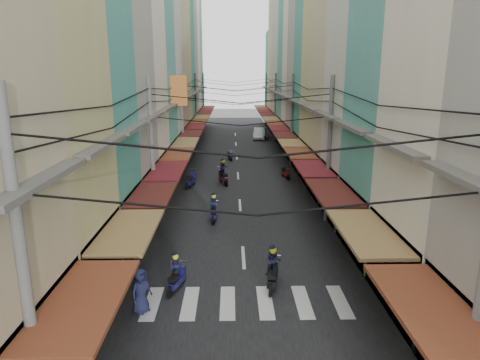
{
  "coord_description": "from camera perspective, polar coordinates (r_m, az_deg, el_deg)",
  "views": [
    {
      "loc": [
        -0.53,
        -20.28,
        8.35
      ],
      "look_at": [
        -0.01,
        5.6,
        1.78
      ],
      "focal_mm": 32.0,
      "sensor_mm": 36.0,
      "label": 1
    }
  ],
  "objects": [
    {
      "name": "sidewalk_right",
      "position": [
        41.73,
        8.57,
        2.58
      ],
      "size": [
        3.0,
        80.0,
        0.06
      ],
      "primitive_type": "cube",
      "color": "gray",
      "rests_on": "ground"
    },
    {
      "name": "pedestrians",
      "position": [
        26.05,
        -9.38,
        -2.21
      ],
      "size": [
        13.79,
        22.61,
        2.24
      ],
      "color": "#271E28",
      "rests_on": "ground"
    },
    {
      "name": "sidewalk_left",
      "position": [
        41.57,
        -9.4,
        2.5
      ],
      "size": [
        3.0,
        80.0,
        0.06
      ],
      "primitive_type": "cube",
      "color": "gray",
      "rests_on": "ground"
    },
    {
      "name": "ground",
      "position": [
        21.94,
        0.31,
        -8.13
      ],
      "size": [
        160.0,
        160.0,
        0.0
      ],
      "primitive_type": "plane",
      "color": "#61615D",
      "rests_on": "ground"
    },
    {
      "name": "crosswalk",
      "position": [
        16.54,
        0.86,
        -15.99
      ],
      "size": [
        7.55,
        2.4,
        0.01
      ],
      "color": "silver",
      "rests_on": "ground"
    },
    {
      "name": "road",
      "position": [
        41.14,
        -0.4,
        2.54
      ],
      "size": [
        10.0,
        80.0,
        0.02
      ],
      "primitive_type": "cube",
      "color": "black",
      "rests_on": "ground"
    },
    {
      "name": "traffic_sign",
      "position": [
        22.8,
        12.72,
        -1.93
      ],
      "size": [
        0.1,
        0.64,
        2.94
      ],
      "color": "slate",
      "rests_on": "ground"
    },
    {
      "name": "utility_poles",
      "position": [
        35.34,
        -0.31,
        11.38
      ],
      "size": [
        10.2,
        66.13,
        8.2
      ],
      "color": "slate",
      "rests_on": "ground"
    },
    {
      "name": "building_row_right",
      "position": [
        37.7,
        12.24,
        15.54
      ],
      "size": [
        7.8,
        68.98,
        22.59
      ],
      "color": "teal",
      "rests_on": "ground"
    },
    {
      "name": "moving_scooters",
      "position": [
        26.85,
        -1.88,
        -2.7
      ],
      "size": [
        7.72,
        27.15,
        1.99
      ],
      "color": "black",
      "rests_on": "ground"
    },
    {
      "name": "market_umbrella",
      "position": [
        20.68,
        17.6,
        -3.45
      ],
      "size": [
        2.48,
        2.48,
        2.62
      ],
      "color": "#B2B2B7",
      "rests_on": "ground"
    },
    {
      "name": "building_row_left",
      "position": [
        37.61,
        -13.01,
        16.07
      ],
      "size": [
        7.8,
        67.67,
        23.7
      ],
      "color": "beige",
      "rests_on": "ground"
    },
    {
      "name": "bicycle",
      "position": [
        25.7,
        14.74,
        -5.21
      ],
      "size": [
        1.74,
        1.15,
        1.12
      ],
      "primitive_type": "imported",
      "rotation": [
        0.0,
        0.0,
        1.93
      ],
      "color": "black",
      "rests_on": "ground"
    },
    {
      "name": "white_car",
      "position": [
        55.01,
        2.62,
        5.49
      ],
      "size": [
        5.07,
        2.48,
        1.72
      ],
      "primitive_type": "imported",
      "rotation": [
        0.0,
        0.0,
        -0.12
      ],
      "color": "white",
      "rests_on": "ground"
    },
    {
      "name": "parked_scooters",
      "position": [
        18.78,
        13.97,
        -10.99
      ],
      "size": [
        13.03,
        16.18,
        1.01
      ],
      "color": "black",
      "rests_on": "ground"
    }
  ]
}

